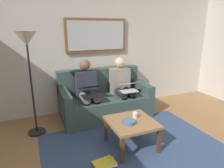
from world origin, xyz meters
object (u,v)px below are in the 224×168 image
person_left (122,84)px  person_right (87,89)px  couch (104,100)px  cup (135,115)px  coffee_table (132,125)px  laptop_silver (127,87)px  laptop_black (91,91)px  magazine_stack (104,164)px  framed_mirror (97,36)px  standing_lamp (28,51)px  bowl (129,122)px

person_left → person_right: 0.71m
couch → cup: 1.16m
coffee_table → cup: size_ratio=7.26×
laptop_silver → laptop_black: size_ratio=0.84×
coffee_table → cup: bearing=-142.4°
magazine_stack → person_left: bearing=-122.8°
framed_mirror → coffee_table: size_ratio=1.94×
framed_mirror → person_right: size_ratio=1.11×
framed_mirror → laptop_black: (0.36, 0.68, -0.92)m
framed_mirror → person_left: framed_mirror is taller
cup → laptop_silver: laptop_silver is taller
laptop_silver → laptop_black: (0.71, -0.02, 0.01)m
coffee_table → laptop_black: size_ratio=1.65×
coffee_table → standing_lamp: standing_lamp is taller
coffee_table → standing_lamp: 1.89m
framed_mirror → cup: framed_mirror is taller
cup → person_right: (0.42, -1.08, 0.15)m
couch → magazine_stack: bearing=69.7°
coffee_table → person_right: (0.33, -1.15, 0.25)m
coffee_table → person_right: person_right is taller
coffee_table → cup: (-0.09, -0.07, 0.10)m
couch → coffee_table: size_ratio=2.61×
laptop_silver → magazine_stack: laptop_silver is taller
laptop_black → laptop_silver: bearing=178.5°
framed_mirror → laptop_silver: framed_mirror is taller
framed_mirror → standing_lamp: (1.30, 0.66, -0.18)m
cup → laptop_black: 0.97m
cup → laptop_black: bearing=-63.7°
laptop_black → person_left: bearing=-162.4°
framed_mirror → bowl: framed_mirror is taller
cup → magazine_stack: 0.81m
coffee_table → laptop_silver: (-0.38, -0.90, 0.27)m
framed_mirror → person_right: (0.36, 0.46, -0.94)m
standing_lamp → person_left: bearing=-173.2°
laptop_silver → standing_lamp: (1.66, -0.05, 0.75)m
standing_lamp → laptop_black: bearing=178.3°
couch → laptop_silver: 0.57m
cup → laptop_silver: (-0.29, -0.83, 0.17)m
person_right → standing_lamp: bearing=11.9°
laptop_silver → person_right: size_ratio=0.29×
coffee_table → bowl: 0.12m
couch → laptop_black: bearing=39.5°
couch → bowl: (0.10, 1.27, 0.12)m
bowl → laptop_silver: 1.08m
bowl → person_left: 1.30m
coffee_table → cup: cup is taller
couch → standing_lamp: (1.30, 0.27, 1.06)m
framed_mirror → couch: bearing=90.0°
cup → standing_lamp: (1.37, -0.88, 0.92)m
bowl → magazine_stack: size_ratio=0.61×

